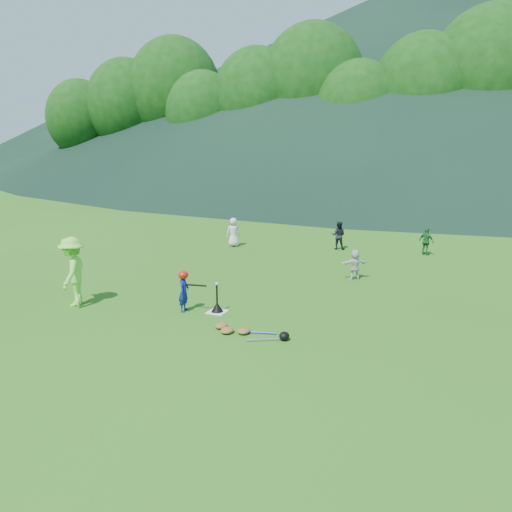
{
  "coord_description": "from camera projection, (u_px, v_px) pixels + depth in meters",
  "views": [
    {
      "loc": [
        5.39,
        -10.45,
        4.13
      ],
      "look_at": [
        0.0,
        2.5,
        0.9
      ],
      "focal_mm": 35.0,
      "sensor_mm": 36.0,
      "label": 1
    }
  ],
  "objects": [
    {
      "name": "ground",
      "position": [
        217.0,
        312.0,
        12.34
      ],
      "size": [
        120.0,
        120.0,
        0.0
      ],
      "primitive_type": "plane",
      "color": "#2A5A14",
      "rests_on": "ground"
    },
    {
      "name": "home_plate",
      "position": [
        217.0,
        312.0,
        12.34
      ],
      "size": [
        0.45,
        0.45,
        0.02
      ],
      "primitive_type": "cube",
      "color": "silver",
      "rests_on": "ground"
    },
    {
      "name": "baseball",
      "position": [
        217.0,
        284.0,
        12.18
      ],
      "size": [
        0.08,
        0.08,
        0.08
      ],
      "primitive_type": "sphere",
      "color": "white",
      "rests_on": "batting_tee"
    },
    {
      "name": "batter_child",
      "position": [
        184.0,
        292.0,
        12.31
      ],
      "size": [
        0.3,
        0.41,
        1.01
      ],
      "primitive_type": "imported",
      "rotation": [
        0.0,
        0.0,
        1.75
      ],
      "color": "navy",
      "rests_on": "ground"
    },
    {
      "name": "adult_coach",
      "position": [
        73.0,
        271.0,
        12.71
      ],
      "size": [
        1.08,
        1.32,
        1.78
      ],
      "primitive_type": "imported",
      "rotation": [
        0.0,
        0.0,
        -1.14
      ],
      "color": "#81F046",
      "rests_on": "ground"
    },
    {
      "name": "fielder_a",
      "position": [
        233.0,
        232.0,
        19.98
      ],
      "size": [
        0.68,
        0.63,
        1.16
      ],
      "primitive_type": "imported",
      "rotation": [
        0.0,
        0.0,
        3.75
      ],
      "color": "silver",
      "rests_on": "ground"
    },
    {
      "name": "fielder_b",
      "position": [
        339.0,
        235.0,
        19.44
      ],
      "size": [
        0.57,
        0.46,
        1.11
      ],
      "primitive_type": "imported",
      "rotation": [
        0.0,
        0.0,
        3.23
      ],
      "color": "black",
      "rests_on": "ground"
    },
    {
      "name": "fielder_c",
      "position": [
        426.0,
        241.0,
        18.44
      ],
      "size": [
        0.65,
        0.52,
        1.04
      ],
      "primitive_type": "imported",
      "rotation": [
        0.0,
        0.0,
        2.62
      ],
      "color": "#1E642B",
      "rests_on": "ground"
    },
    {
      "name": "fielder_d",
      "position": [
        355.0,
        265.0,
        15.19
      ],
      "size": [
        0.87,
        0.72,
        0.93
      ],
      "primitive_type": "imported",
      "rotation": [
        0.0,
        0.0,
        3.75
      ],
      "color": "silver",
      "rests_on": "ground"
    },
    {
      "name": "batting_tee",
      "position": [
        217.0,
        307.0,
        12.31
      ],
      "size": [
        0.3,
        0.3,
        0.68
      ],
      "color": "black",
      "rests_on": "home_plate"
    },
    {
      "name": "batter_gear",
      "position": [
        184.0,
        276.0,
        12.22
      ],
      "size": [
        0.73,
        0.26,
        0.37
      ],
      "color": "red",
      "rests_on": "ground"
    },
    {
      "name": "equipment_pile",
      "position": [
        244.0,
        331.0,
        10.95
      ],
      "size": [
        1.8,
        0.69,
        0.19
      ],
      "color": "olive",
      "rests_on": "ground"
    },
    {
      "name": "outfield_fence",
      "position": [
        386.0,
        188.0,
        37.38
      ],
      "size": [
        70.07,
        0.08,
        1.33
      ],
      "color": "gray",
      "rests_on": "ground"
    },
    {
      "name": "tree_line",
      "position": [
        405.0,
        91.0,
        40.86
      ],
      "size": [
        70.04,
        11.4,
        14.82
      ],
      "color": "#382314",
      "rests_on": "ground"
    },
    {
      "name": "distant_hills",
      "position": [
        392.0,
        77.0,
        85.45
      ],
      "size": [
        155.0,
        140.0,
        32.0
      ],
      "color": "black",
      "rests_on": "ground"
    }
  ]
}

